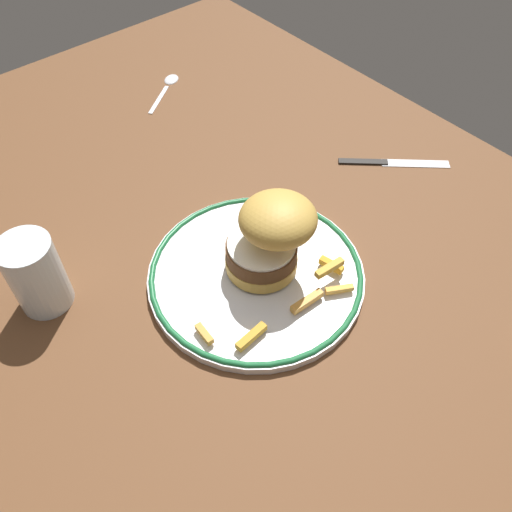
# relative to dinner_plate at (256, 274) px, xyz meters

# --- Properties ---
(ground_plane) EXTENTS (1.33, 1.03, 0.04)m
(ground_plane) POSITION_rel_dinner_plate_xyz_m (-0.04, -0.03, -0.03)
(ground_plane) COLOR brown
(dinner_plate) EXTENTS (0.29, 0.29, 0.02)m
(dinner_plate) POSITION_rel_dinner_plate_xyz_m (0.00, 0.00, 0.00)
(dinner_plate) COLOR silver
(dinner_plate) RESTS_ON ground_plane
(burger) EXTENTS (0.13, 0.13, 0.12)m
(burger) POSITION_rel_dinner_plate_xyz_m (0.00, 0.02, 0.07)
(burger) COLOR gold
(burger) RESTS_ON dinner_plate
(fries_pile) EXTENTS (0.17, 0.23, 0.03)m
(fries_pile) POSITION_rel_dinner_plate_xyz_m (0.04, 0.03, 0.01)
(fries_pile) COLOR gold
(fries_pile) RESTS_ON dinner_plate
(water_glass) EXTENTS (0.07, 0.07, 0.11)m
(water_glass) POSITION_rel_dinner_plate_xyz_m (-0.15, -0.23, 0.04)
(water_glass) COLOR silver
(water_glass) RESTS_ON ground_plane
(knife) EXTENTS (0.13, 0.14, 0.01)m
(knife) POSITION_rel_dinner_plate_xyz_m (-0.04, 0.31, -0.01)
(knife) COLOR black
(knife) RESTS_ON ground_plane
(spoon) EXTENTS (0.09, 0.12, 0.01)m
(spoon) POSITION_rel_dinner_plate_xyz_m (-0.47, 0.18, -0.00)
(spoon) COLOR silver
(spoon) RESTS_ON ground_plane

